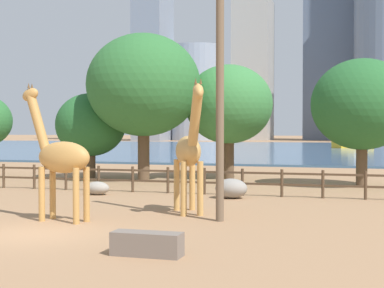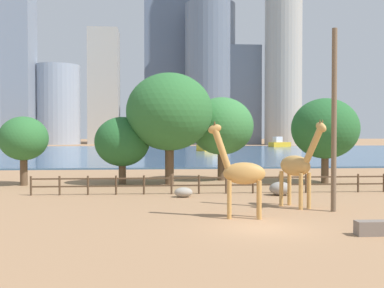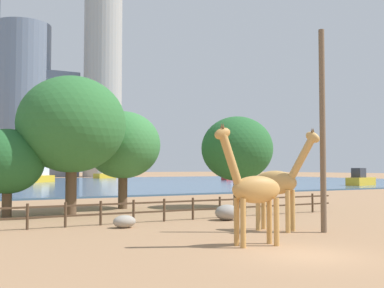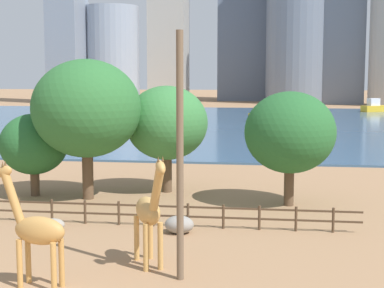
{
  "view_description": "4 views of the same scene",
  "coord_description": "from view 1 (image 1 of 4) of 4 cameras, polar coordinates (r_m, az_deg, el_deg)",
  "views": [
    {
      "loc": [
        9.7,
        -15.63,
        3.19
      ],
      "look_at": [
        1.89,
        10.6,
        2.5
      ],
      "focal_mm": 55.0,
      "sensor_mm": 36.0,
      "label": 1
    },
    {
      "loc": [
        -4.77,
        -20.92,
        4.26
      ],
      "look_at": [
        -0.87,
        28.02,
        3.04
      ],
      "focal_mm": 45.0,
      "sensor_mm": 36.0,
      "label": 2
    },
    {
      "loc": [
        -11.88,
        -13.0,
        3.1
      ],
      "look_at": [
        1.34,
        10.73,
        4.42
      ],
      "focal_mm": 45.0,
      "sensor_mm": 36.0,
      "label": 3
    },
    {
      "loc": [
        8.39,
        -18.24,
        8.14
      ],
      "look_at": [
        2.21,
        26.55,
        2.72
      ],
      "focal_mm": 55.0,
      "sensor_mm": 36.0,
      "label": 4
    }
  ],
  "objects": [
    {
      "name": "ground_plane",
      "position": [
        96.18,
        10.78,
        -0.49
      ],
      "size": [
        400.0,
        400.0,
        0.0
      ],
      "primitive_type": "plane",
      "color": "#9E7551"
    },
    {
      "name": "harbor_water",
      "position": [
        93.19,
        10.59,
        -0.49
      ],
      "size": [
        180.0,
        86.0,
        0.2
      ],
      "primitive_type": "cube",
      "color": "#3D6084",
      "rests_on": "ground"
    },
    {
      "name": "giraffe_tall",
      "position": [
        20.84,
        -12.67,
        -1.2
      ],
      "size": [
        2.96,
        1.16,
        4.83
      ],
      "rotation": [
        0.0,
        0.0,
        2.98
      ],
      "color": "#C18C47",
      "rests_on": "ground"
    },
    {
      "name": "giraffe_companion",
      "position": [
        22.1,
        -0.29,
        -0.69
      ],
      "size": [
        2.15,
        3.36,
        4.96
      ],
      "rotation": [
        0.0,
        0.0,
        5.19
      ],
      "color": "tan",
      "rests_on": "ground"
    },
    {
      "name": "utility_pole",
      "position": [
        20.38,
        2.73,
        6.25
      ],
      "size": [
        0.28,
        0.28,
        9.79
      ],
      "primitive_type": "cylinder",
      "color": "brown",
      "rests_on": "ground"
    },
    {
      "name": "boulder_near_fence",
      "position": [
        27.21,
        3.83,
        -4.32
      ],
      "size": [
        1.49,
        1.22,
        0.91
      ],
      "primitive_type": "ellipsoid",
      "color": "gray",
      "rests_on": "ground"
    },
    {
      "name": "boulder_by_pole",
      "position": [
        29.0,
        -9.16,
        -4.25
      ],
      "size": [
        1.2,
        0.86,
        0.65
      ],
      "primitive_type": "ellipsoid",
      "color": "gray",
      "rests_on": "ground"
    },
    {
      "name": "feeding_trough",
      "position": [
        15.03,
        -4.39,
        -9.64
      ],
      "size": [
        1.8,
        0.6,
        0.6
      ],
      "primitive_type": "cube",
      "color": "#72665B",
      "rests_on": "ground"
    },
    {
      "name": "enclosure_fence",
      "position": [
        29.5,
        -3.37,
        -3.29
      ],
      "size": [
        26.12,
        0.14,
        1.3
      ],
      "color": "#4C3826",
      "rests_on": "ground"
    },
    {
      "name": "tree_left_large",
      "position": [
        33.7,
        16.17,
        3.69
      ],
      "size": [
        5.59,
        5.59,
        7.08
      ],
      "color": "brown",
      "rests_on": "ground"
    },
    {
      "name": "tree_center_broad",
      "position": [
        36.45,
        -4.72,
        5.7
      ],
      "size": [
        7.03,
        7.03,
        9.08
      ],
      "color": "brown",
      "rests_on": "ground"
    },
    {
      "name": "tree_left_small",
      "position": [
        37.81,
        3.58,
        3.84
      ],
      "size": [
        5.64,
        5.64,
        7.34
      ],
      "color": "brown",
      "rests_on": "ground"
    },
    {
      "name": "tree_right_small",
      "position": [
        38.39,
        -9.8,
        1.83
      ],
      "size": [
        4.5,
        4.5,
        5.51
      ],
      "color": "brown",
      "rests_on": "ground"
    },
    {
      "name": "boat_sailboat",
      "position": [
        98.23,
        15.41,
        0.22
      ],
      "size": [
        6.59,
        6.22,
        2.94
      ],
      "rotation": [
        0.0,
        0.0,
        3.87
      ],
      "color": "gold",
      "rests_on": "harbor_water"
    },
    {
      "name": "skyline_tower_needle",
      "position": [
        172.5,
        0.44,
        4.94
      ],
      "size": [
        15.59,
        15.59,
        27.48
      ],
      "primitive_type": "cylinder",
      "color": "#939EAD",
      "rests_on": "ground"
    },
    {
      "name": "skyline_block_central",
      "position": [
        176.48,
        5.93,
        7.14
      ],
      "size": [
        10.76,
        12.12,
        41.47
      ],
      "primitive_type": "cube",
      "color": "#ADA89E",
      "rests_on": "ground"
    },
    {
      "name": "skyline_block_left",
      "position": [
        184.69,
        13.73,
        13.44
      ],
      "size": [
        17.33,
        15.83,
        83.48
      ],
      "primitive_type": "cube",
      "color": "slate",
      "rests_on": "ground"
    },
    {
      "name": "skyline_tower_short",
      "position": [
        170.57,
        -3.84,
        12.59
      ],
      "size": [
        8.52,
        12.5,
        72.38
      ],
      "primitive_type": "cube",
      "color": "gray",
      "rests_on": "ground"
    }
  ]
}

